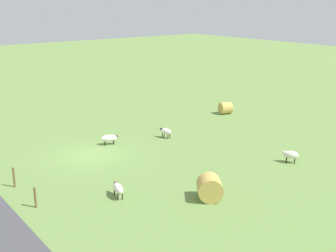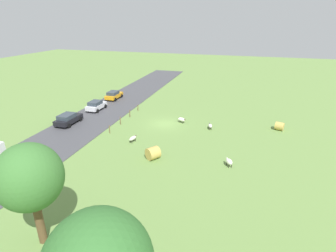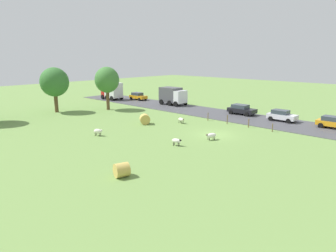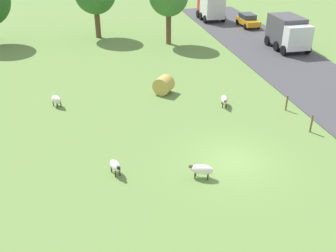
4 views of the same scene
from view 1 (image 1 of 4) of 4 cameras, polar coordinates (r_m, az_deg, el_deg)
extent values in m
plane|color=#6B8E47|center=(30.29, -10.30, -3.81)|extent=(160.00, 160.00, 0.00)
ellipsoid|color=white|center=(32.04, -7.82, -1.61)|extent=(1.31, 0.94, 0.52)
ellipsoid|color=brown|center=(32.07, -6.82, -1.33)|extent=(0.31, 0.27, 0.20)
cylinder|color=#2D2823|center=(32.32, -7.26, -2.08)|extent=(0.07, 0.07, 0.31)
cylinder|color=#2D2823|center=(32.05, -7.18, -2.24)|extent=(0.07, 0.07, 0.31)
cylinder|color=#2D2823|center=(32.24, -8.42, -2.18)|extent=(0.07, 0.07, 0.31)
cylinder|color=#2D2823|center=(31.97, -8.35, -2.34)|extent=(0.07, 0.07, 0.31)
ellipsoid|color=silver|center=(29.40, 16.00, -3.70)|extent=(0.98, 1.11, 0.54)
ellipsoid|color=silver|center=(29.38, 15.13, -3.38)|extent=(0.29, 0.32, 0.20)
cylinder|color=#2D2823|center=(29.40, 15.40, -4.43)|extent=(0.07, 0.07, 0.34)
cylinder|color=#2D2823|center=(29.68, 15.45, -4.23)|extent=(0.07, 0.07, 0.34)
cylinder|color=#2D2823|center=(29.37, 16.43, -4.53)|extent=(0.07, 0.07, 0.34)
cylinder|color=#2D2823|center=(29.65, 16.47, -4.33)|extent=(0.07, 0.07, 0.34)
ellipsoid|color=silver|center=(23.63, -6.62, -8.24)|extent=(0.75, 1.27, 0.46)
ellipsoid|color=brown|center=(24.08, -7.01, -7.49)|extent=(0.24, 0.30, 0.20)
cylinder|color=#2D2823|center=(24.03, -7.11, -8.72)|extent=(0.07, 0.07, 0.35)
cylinder|color=#2D2823|center=(24.09, -6.52, -8.64)|extent=(0.07, 0.07, 0.35)
cylinder|color=#2D2823|center=(23.46, -6.67, -9.36)|extent=(0.07, 0.07, 0.35)
cylinder|color=#2D2823|center=(23.52, -6.07, -9.27)|extent=(0.07, 0.07, 0.35)
ellipsoid|color=white|center=(33.28, -0.26, -0.72)|extent=(0.72, 1.05, 0.46)
ellipsoid|color=black|center=(33.50, -0.90, -0.42)|extent=(0.25, 0.30, 0.20)
cylinder|color=#2D2823|center=(33.43, -0.75, -1.28)|extent=(0.07, 0.07, 0.36)
cylinder|color=#2D2823|center=(33.62, -0.50, -1.17)|extent=(0.07, 0.07, 0.36)
cylinder|color=#2D2823|center=(33.14, -0.01, -1.43)|extent=(0.07, 0.07, 0.36)
cylinder|color=#2D2823|center=(33.34, 0.24, -1.33)|extent=(0.07, 0.07, 0.36)
cylinder|color=tan|center=(40.83, 7.63, 2.39)|extent=(1.33, 1.36, 1.10)
cylinder|color=tan|center=(23.31, 5.55, -8.15)|extent=(1.82, 1.80, 1.34)
cylinder|color=brown|center=(26.20, -19.75, -6.42)|extent=(0.12, 0.12, 1.20)
cylinder|color=brown|center=(23.41, -17.19, -9.04)|extent=(0.12, 0.12, 1.13)
camera|label=2|loc=(25.21, 74.89, 13.14)|focal=28.46mm
camera|label=3|loc=(61.70, 5.04, 15.15)|focal=32.69mm
camera|label=4|loc=(46.85, -12.73, 17.93)|focal=41.36mm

